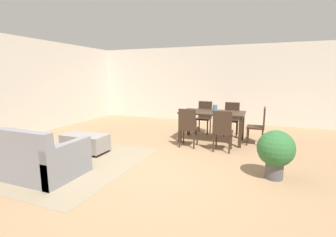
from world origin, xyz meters
The scene contains 14 objects.
ground_plane centered at (0.00, 0.00, 0.00)m, with size 10.80×10.80×0.00m, color #9E7A56.
wall_back centered at (0.00, 5.00, 1.35)m, with size 9.00×0.12×2.70m, color beige.
wall_left centered at (-4.50, 0.50, 1.35)m, with size 0.12×11.00×2.70m, color beige.
area_rug centered at (-1.98, -0.29, 0.00)m, with size 3.00×2.80×0.01m, color gray.
couch centered at (-2.08, -0.96, 0.29)m, with size 1.97×0.95×0.86m.
ottoman_table centered at (-1.88, 0.33, 0.23)m, with size 0.98×0.51×0.41m.
dining_table centered at (0.50, 2.31, 0.66)m, with size 1.59×0.90×0.76m.
dining_chair_near_left centered at (0.09, 1.52, 0.52)m, with size 0.42×0.42×0.92m.
dining_chair_near_right centered at (0.89, 1.47, 0.52)m, with size 0.40×0.40×0.92m.
dining_chair_far_left centered at (0.10, 3.13, 0.52)m, with size 0.42×0.42×0.92m.
dining_chair_far_right centered at (0.88, 3.13, 0.52)m, with size 0.41×0.41×0.92m.
dining_chair_head_east centered at (1.64, 2.35, 0.52)m, with size 0.41×0.41×0.92m.
vase_centerpiece centered at (0.56, 2.29, 0.85)m, with size 0.11×0.11×0.18m, color slate.
potted_plant centered at (1.91, 0.35, 0.47)m, with size 0.59×0.59×0.80m.
Camera 1 is at (1.65, -3.74, 1.66)m, focal length 25.71 mm.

